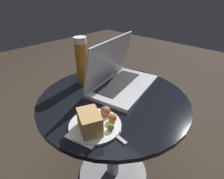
# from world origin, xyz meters

# --- Properties ---
(ground_plane) EXTENTS (6.00, 6.00, 0.00)m
(ground_plane) POSITION_xyz_m (0.00, 0.00, 0.00)
(ground_plane) COLOR #382D23
(table) EXTENTS (0.67, 0.67, 0.54)m
(table) POSITION_xyz_m (0.00, 0.00, 0.39)
(table) COLOR #9E9EA3
(table) RESTS_ON ground_plane
(napkin) EXTENTS (0.18, 0.15, 0.00)m
(napkin) POSITION_xyz_m (-0.20, -0.08, 0.55)
(napkin) COLOR white
(napkin) RESTS_ON table
(laptop) EXTENTS (0.40, 0.29, 0.23)m
(laptop) POSITION_xyz_m (0.10, 0.05, 0.59)
(laptop) COLOR silver
(laptop) RESTS_ON table
(beer_glass) EXTENTS (0.06, 0.06, 0.23)m
(beer_glass) POSITION_xyz_m (-0.00, 0.21, 0.66)
(beer_glass) COLOR #C6701E
(beer_glass) RESTS_ON table
(snack_plate) EXTENTS (0.19, 0.19, 0.08)m
(snack_plate) POSITION_xyz_m (-0.19, -0.09, 0.57)
(snack_plate) COLOR silver
(snack_plate) RESTS_ON table
(fork) EXTENTS (0.03, 0.19, 0.00)m
(fork) POSITION_xyz_m (-0.16, -0.11, 0.55)
(fork) COLOR #B2B2B7
(fork) RESTS_ON table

